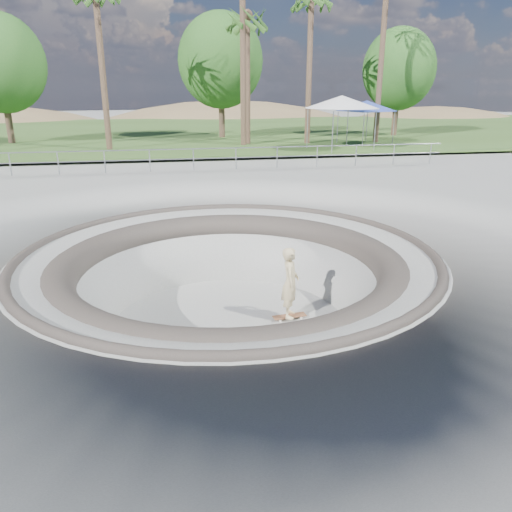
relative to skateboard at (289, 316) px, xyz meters
name	(u,v)px	position (x,y,z in m)	size (l,w,h in m)	color
ground	(228,253)	(-1.57, 0.06, 1.83)	(180.00, 180.00, 0.00)	#A8A9A3
skate_bowl	(230,320)	(-1.57, 0.06, 0.00)	(14.00, 14.00, 4.10)	#A8A9A3
grass_strip	(176,131)	(-1.57, 34.06, 2.05)	(180.00, 36.00, 0.12)	#3A5722
distant_hills	(201,171)	(2.20, 57.23, -5.19)	(103.20, 45.00, 28.60)	brown
safety_railing	(194,159)	(-1.57, 12.06, 2.52)	(25.00, 0.06, 1.03)	gray
skateboard	(289,316)	(0.00, 0.00, 0.00)	(0.91, 0.34, 0.09)	brown
skater	(290,282)	(0.00, 0.00, 0.96)	(0.68, 0.45, 1.88)	#D2BC88
canopy_white	(342,102)	(7.74, 18.06, 4.86)	(6.06, 6.06, 3.14)	gray
canopy_blue	(367,106)	(10.46, 20.78, 4.54)	(5.21, 5.21, 2.78)	gray
palm_d	(247,23)	(2.77, 22.33, 9.51)	(2.60, 2.60, 8.78)	brown
palm_e	(311,2)	(6.76, 21.78, 10.72)	(2.60, 2.60, 10.09)	brown
bushy_tree_left	(0,63)	(-12.97, 25.62, 7.16)	(5.78, 5.25, 8.33)	brown
bushy_tree_mid	(221,61)	(1.63, 27.14, 7.52)	(6.17, 5.61, 8.91)	brown
bushy_tree_right	(399,69)	(15.18, 26.25, 6.99)	(5.58, 5.07, 8.05)	brown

